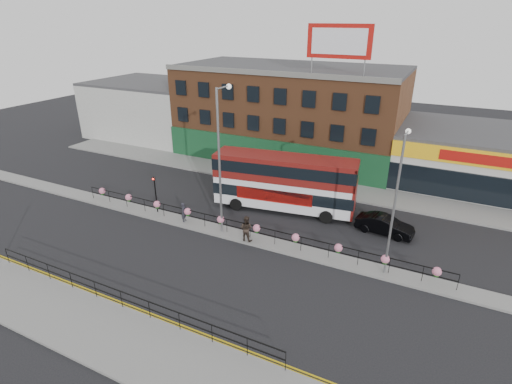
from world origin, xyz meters
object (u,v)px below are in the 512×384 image
at_px(car, 385,225).
at_px(pedestrian_a, 184,212).
at_px(double_decker_bus, 285,178).
at_px(pedestrian_b, 246,228).
at_px(lamp_column_west, 221,150).
at_px(lamp_column_east, 397,194).

height_order(car, pedestrian_a, pedestrian_a).
bearing_deg(double_decker_bus, pedestrian_b, -93.89).
xyz_separation_m(double_decker_bus, lamp_column_west, (-2.71, -5.58, 3.64)).
xyz_separation_m(double_decker_bus, pedestrian_a, (-6.26, -5.78, -1.99)).
bearing_deg(double_decker_bus, car, -2.80).
relative_size(double_decker_bus, lamp_column_east, 1.32).
bearing_deg(pedestrian_b, double_decker_bus, -93.30).
distance_m(car, lamp_column_east, 7.20).
distance_m(double_decker_bus, car, 8.75).
height_order(pedestrian_a, lamp_column_east, lamp_column_east).
height_order(car, lamp_column_east, lamp_column_east).
relative_size(double_decker_bus, lamp_column_west, 1.12).
bearing_deg(pedestrian_a, lamp_column_east, -99.87).
relative_size(car, lamp_column_east, 0.48).
bearing_deg(car, double_decker_bus, 93.32).
distance_m(lamp_column_west, lamp_column_east, 12.19).
xyz_separation_m(double_decker_bus, pedestrian_b, (-0.42, -6.21, -1.82)).
xyz_separation_m(pedestrian_b, lamp_column_west, (-2.29, 0.63, 5.45)).
bearing_deg(lamp_column_west, pedestrian_b, -15.46).
distance_m(double_decker_bus, lamp_column_east, 11.30).
relative_size(car, pedestrian_b, 2.26).
relative_size(double_decker_bus, pedestrian_a, 7.50).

